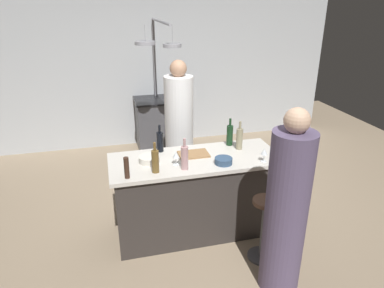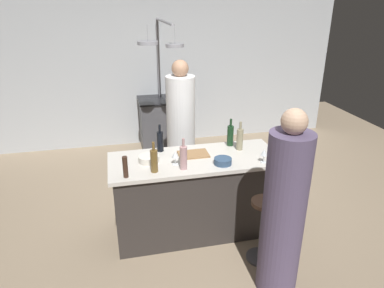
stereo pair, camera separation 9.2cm
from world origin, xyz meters
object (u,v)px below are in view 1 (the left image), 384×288
(bar_stool_right, at_px, (264,226))
(mixing_bowl_ceramic, at_px, (149,159))
(cutting_board, at_px, (193,154))
(guest_right, at_px, (286,212))
(pepper_mill, at_px, (127,168))
(wine_glass_near_right_guest, at_px, (264,152))
(wine_bottle_white, at_px, (239,138))
(wine_bottle_amber, at_px, (155,161))
(mixing_bowl_blue, at_px, (223,161))
(chef, at_px, (179,132))
(wine_bottle_red, at_px, (230,135))
(wine_glass_by_chef, at_px, (176,155))
(stove_range, at_px, (159,124))
(wine_bottle_dark, at_px, (160,141))
(wine_bottle_rose, at_px, (185,157))

(bar_stool_right, relative_size, mixing_bowl_ceramic, 3.16)
(cutting_board, bearing_deg, guest_right, -63.80)
(pepper_mill, height_order, wine_glass_near_right_guest, pepper_mill)
(wine_bottle_white, bearing_deg, cutting_board, -176.24)
(bar_stool_right, distance_m, wine_bottle_white, 0.98)
(wine_bottle_amber, height_order, wine_glass_near_right_guest, wine_bottle_amber)
(cutting_board, height_order, wine_bottle_white, wine_bottle_white)
(mixing_bowl_blue, bearing_deg, guest_right, -70.09)
(chef, distance_m, bar_stool_right, 1.76)
(cutting_board, relative_size, pepper_mill, 1.52)
(wine_bottle_red, xyz_separation_m, mixing_bowl_ceramic, (-0.95, -0.23, -0.09))
(wine_bottle_white, xyz_separation_m, wine_glass_by_chef, (-0.76, -0.23, -0.02))
(wine_bottle_red, height_order, mixing_bowl_blue, wine_bottle_red)
(pepper_mill, bearing_deg, stove_range, 74.96)
(chef, relative_size, wine_glass_near_right_guest, 12.07)
(bar_stool_right, height_order, pepper_mill, pepper_mill)
(bar_stool_right, bearing_deg, mixing_bowl_blue, 124.97)
(pepper_mill, xyz_separation_m, mixing_bowl_blue, (0.97, 0.07, -0.07))
(wine_bottle_dark, height_order, mixing_bowl_blue, wine_bottle_dark)
(wine_glass_near_right_guest, height_order, mixing_bowl_ceramic, wine_glass_near_right_guest)
(wine_bottle_amber, xyz_separation_m, mixing_bowl_blue, (0.70, 0.01, -0.09))
(chef, relative_size, mixing_bowl_ceramic, 8.20)
(chef, xyz_separation_m, mixing_bowl_ceramic, (-0.53, -0.99, 0.11))
(wine_bottle_white, xyz_separation_m, mixing_bowl_blue, (-0.29, -0.32, -0.09))
(wine_bottle_rose, bearing_deg, wine_glass_by_chef, 119.96)
(stove_range, height_order, mixing_bowl_blue, mixing_bowl_blue)
(wine_bottle_white, bearing_deg, stove_range, 102.85)
(cutting_board, height_order, wine_glass_by_chef, wine_glass_by_chef)
(pepper_mill, height_order, wine_bottle_amber, wine_bottle_amber)
(stove_range, bearing_deg, wine_bottle_red, -77.99)
(mixing_bowl_ceramic, bearing_deg, wine_bottle_rose, -37.75)
(guest_right, height_order, wine_bottle_white, guest_right)
(bar_stool_right, bearing_deg, wine_bottle_red, 94.45)
(wine_bottle_white, bearing_deg, wine_glass_by_chef, -163.55)
(stove_range, distance_m, mixing_bowl_ceramic, 2.52)
(cutting_board, height_order, wine_bottle_dark, wine_bottle_dark)
(guest_right, bearing_deg, wine_bottle_red, 92.80)
(wine_bottle_dark, xyz_separation_m, wine_glass_near_right_guest, (0.99, -0.52, -0.01))
(guest_right, height_order, wine_bottle_dark, guest_right)
(wine_glass_by_chef, bearing_deg, bar_stool_right, -33.77)
(chef, height_order, guest_right, chef)
(wine_glass_by_chef, distance_m, mixing_bowl_blue, 0.49)
(wine_bottle_amber, distance_m, wine_bottle_dark, 0.50)
(guest_right, bearing_deg, wine_bottle_amber, 141.53)
(stove_range, relative_size, wine_bottle_dark, 2.92)
(stove_range, bearing_deg, wine_bottle_rose, -93.61)
(pepper_mill, distance_m, wine_glass_near_right_guest, 1.39)
(stove_range, height_order, guest_right, guest_right)
(cutting_board, relative_size, wine_bottle_white, 0.99)
(pepper_mill, relative_size, wine_bottle_white, 0.65)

